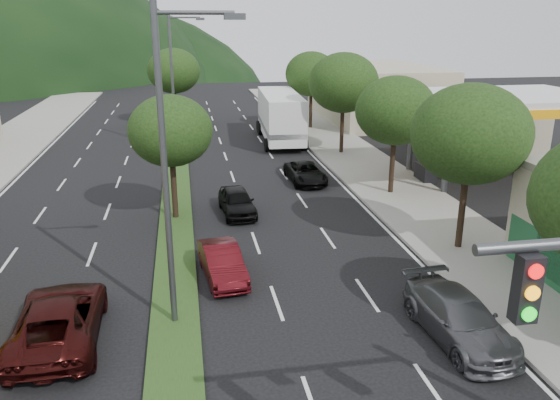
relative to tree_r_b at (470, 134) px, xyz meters
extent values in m
cube|color=gray|center=(0.50, 13.00, -4.96)|extent=(5.00, 90.00, 0.15)
cube|color=#1E3E16|center=(-12.00, 16.00, -4.98)|extent=(1.60, 56.00, 0.12)
cube|color=black|center=(-6.60, -13.65, 0.66)|extent=(0.35, 0.25, 1.05)
cube|color=silver|center=(7.00, 10.00, -0.04)|extent=(12.00, 8.00, 0.50)
cube|color=#F6A30C|center=(7.00, 10.00, -0.39)|extent=(12.20, 8.20, 0.50)
cylinder|color=#47494C|center=(3.00, 7.50, -2.74)|extent=(0.36, 0.36, 4.60)
cylinder|color=#47494C|center=(3.00, 12.50, -2.74)|extent=(0.36, 0.36, 4.60)
cylinder|color=#47494C|center=(11.00, 12.50, -2.74)|extent=(0.36, 0.36, 4.60)
cube|color=black|center=(3.00, 10.00, -4.49)|extent=(0.80, 1.60, 1.10)
cube|color=black|center=(11.00, 10.00, -4.49)|extent=(0.80, 1.60, 1.10)
cube|color=beige|center=(7.50, 32.00, -2.44)|extent=(10.00, 16.00, 5.20)
cylinder|color=black|center=(0.00, 0.00, -2.98)|extent=(0.28, 0.28, 3.81)
ellipsoid|color=black|center=(0.00, 0.00, 0.01)|extent=(4.80, 4.80, 4.08)
cylinder|color=black|center=(0.00, 8.00, -3.09)|extent=(0.28, 0.28, 3.58)
ellipsoid|color=black|center=(0.00, 8.00, -0.28)|extent=(4.40, 4.40, 3.74)
cylinder|color=black|center=(0.00, 18.00, -2.93)|extent=(0.28, 0.28, 3.92)
ellipsoid|color=black|center=(0.00, 18.00, 0.15)|extent=(5.00, 5.00, 4.25)
cylinder|color=black|center=(0.00, 28.00, -3.04)|extent=(0.28, 0.28, 3.70)
ellipsoid|color=black|center=(0.00, 28.00, -0.13)|extent=(4.60, 4.60, 3.91)
cylinder|color=black|center=(-12.00, 6.00, -3.24)|extent=(0.28, 0.28, 3.36)
ellipsoid|color=black|center=(-12.00, 6.00, -0.60)|extent=(4.00, 4.00, 3.40)
cylinder|color=black|center=(-12.00, 32.00, -3.01)|extent=(0.28, 0.28, 3.81)
ellipsoid|color=black|center=(-12.00, 32.00, -0.02)|extent=(4.80, 4.80, 4.08)
cylinder|color=#47494C|center=(-12.00, -4.00, -0.04)|extent=(0.20, 0.20, 10.00)
cylinder|color=#47494C|center=(-10.90, -4.00, 4.56)|extent=(2.20, 0.12, 0.12)
cube|color=#47494C|center=(-9.80, -4.00, 4.46)|extent=(0.60, 0.25, 0.18)
cylinder|color=#47494C|center=(-12.00, 21.00, -0.04)|extent=(0.20, 0.20, 10.00)
cylinder|color=#47494C|center=(-10.90, 21.00, 4.56)|extent=(2.20, 0.12, 0.12)
cube|color=#47494C|center=(-9.80, 21.00, 4.46)|extent=(0.60, 0.25, 0.18)
imported|color=black|center=(-15.44, -4.42, -4.29)|extent=(2.63, 5.42, 1.49)
imported|color=black|center=(-8.92, 6.22, -4.37)|extent=(1.85, 4.01, 1.33)
imported|color=#4D4E52|center=(-3.35, -6.42, -4.34)|extent=(2.26, 4.91, 1.39)
imported|color=#460B10|center=(-10.21, -0.96, -4.40)|extent=(1.80, 4.00, 1.27)
imported|color=black|center=(-4.22, 11.22, -4.44)|extent=(2.13, 4.34, 1.19)
cube|color=white|center=(-3.63, 23.24, -2.85)|extent=(3.40, 10.25, 3.37)
cube|color=slate|center=(-3.63, 23.24, -3.69)|extent=(3.46, 10.25, 0.39)
cylinder|color=black|center=(-4.79, 27.36, -4.53)|extent=(0.45, 1.03, 1.01)
cylinder|color=black|center=(-1.99, 27.19, -4.53)|extent=(0.45, 1.03, 1.01)
cylinder|color=black|center=(-4.86, 26.15, -4.53)|extent=(0.45, 1.03, 1.01)
cylinder|color=black|center=(-2.06, 25.98, -4.53)|extent=(0.45, 1.03, 1.01)
cylinder|color=black|center=(-5.24, 19.69, -4.53)|extent=(0.45, 1.03, 1.01)
cylinder|color=black|center=(-2.44, 19.53, -4.53)|extent=(0.45, 1.03, 1.01)
camera|label=1|loc=(-11.37, -20.01, 4.36)|focal=35.00mm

